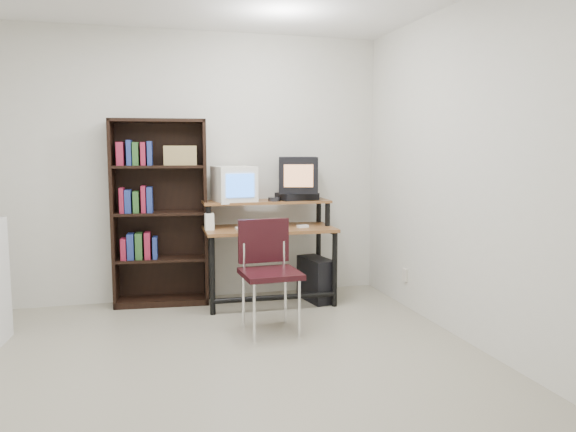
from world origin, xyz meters
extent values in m
cube|color=#A39D87|center=(0.00, 0.00, -0.01)|extent=(4.00, 4.00, 0.01)
cube|color=silver|center=(0.00, 2.00, 1.30)|extent=(4.00, 0.01, 2.60)
cube|color=silver|center=(0.00, -2.00, 1.30)|extent=(4.00, 0.01, 2.60)
cube|color=silver|center=(2.00, 0.00, 1.30)|extent=(0.01, 4.00, 2.60)
cube|color=brown|center=(0.78, 1.60, 0.72)|extent=(1.24, 0.65, 0.03)
cube|color=brown|center=(0.79, 1.72, 0.97)|extent=(1.23, 0.40, 0.02)
cylinder|color=black|center=(0.20, 1.35, 0.36)|extent=(0.05, 0.05, 0.72)
cylinder|color=black|center=(1.35, 1.32, 0.36)|extent=(0.05, 0.05, 0.72)
cylinder|color=black|center=(0.22, 1.88, 0.49)|extent=(0.05, 0.05, 0.98)
cylinder|color=black|center=(1.36, 1.85, 0.49)|extent=(0.05, 0.05, 0.98)
cylinder|color=black|center=(0.78, 1.33, 0.12)|extent=(1.15, 0.08, 0.05)
cube|color=white|center=(0.47, 1.74, 1.14)|extent=(0.41, 0.41, 0.34)
cube|color=#2E74F7|center=(0.50, 1.56, 1.14)|extent=(0.27, 0.05, 0.22)
cube|color=black|center=(1.09, 1.71, 1.01)|extent=(0.41, 0.33, 0.08)
cube|color=black|center=(1.10, 1.72, 1.22)|extent=(0.45, 0.44, 0.35)
cube|color=tan|center=(1.06, 1.54, 1.22)|extent=(0.27, 0.08, 0.21)
cylinder|color=#26262B|center=(0.84, 1.63, 0.99)|extent=(0.14, 0.14, 0.05)
cube|color=white|center=(0.69, 1.48, 0.74)|extent=(0.47, 0.22, 0.03)
cube|color=black|center=(1.10, 1.50, 0.72)|extent=(0.23, 0.19, 0.01)
cube|color=white|center=(1.09, 1.51, 0.74)|extent=(0.11, 0.08, 0.03)
cube|color=white|center=(0.21, 1.58, 0.80)|extent=(0.08, 0.08, 0.17)
cube|color=black|center=(1.25, 1.57, 0.21)|extent=(0.28, 0.48, 0.42)
cube|color=black|center=(0.59, 0.75, 0.48)|extent=(0.47, 0.47, 0.04)
cube|color=black|center=(0.58, 0.95, 0.72)|extent=(0.43, 0.06, 0.37)
cylinder|color=silver|center=(0.42, 0.56, 0.23)|extent=(0.02, 0.02, 0.46)
cylinder|color=silver|center=(0.78, 0.57, 0.23)|extent=(0.02, 0.02, 0.46)
cylinder|color=silver|center=(0.40, 0.92, 0.23)|extent=(0.02, 0.02, 0.46)
cylinder|color=silver|center=(0.77, 0.94, 0.23)|extent=(0.02, 0.02, 0.46)
cube|color=black|center=(-0.64, 1.87, 0.88)|extent=(0.06, 0.29, 1.75)
cube|color=black|center=(0.20, 1.79, 0.88)|extent=(0.06, 0.29, 1.75)
cube|color=black|center=(-0.20, 1.97, 0.88)|extent=(0.87, 0.10, 1.75)
cube|color=black|center=(-0.22, 1.83, 1.74)|extent=(0.90, 0.37, 0.03)
cube|color=black|center=(-0.22, 1.83, 0.03)|extent=(0.90, 0.37, 0.06)
cube|color=black|center=(-0.22, 1.83, 0.44)|extent=(0.84, 0.35, 0.03)
cube|color=black|center=(-0.22, 1.83, 0.88)|extent=(0.84, 0.35, 0.02)
cube|color=black|center=(-0.22, 1.83, 1.31)|extent=(0.84, 0.35, 0.02)
cube|color=olive|center=(-0.02, 1.81, 1.42)|extent=(0.32, 0.24, 0.18)
cube|color=beige|center=(1.99, 1.15, 0.30)|extent=(0.02, 0.08, 0.12)
camera|label=1|loc=(-0.43, -3.55, 1.48)|focal=35.00mm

